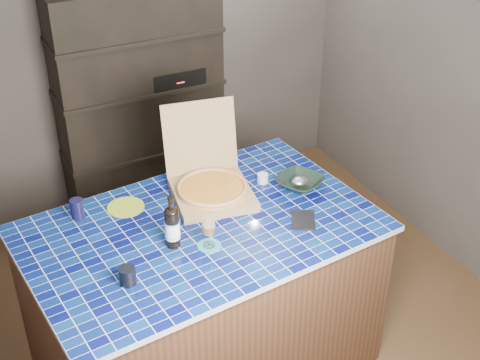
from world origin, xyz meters
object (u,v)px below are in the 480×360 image
kitchen_island (203,298)px  dvd_case (303,220)px  pizza_box (211,185)px  mead_bottle (172,226)px  wine_glass (209,228)px  bowl (300,182)px

kitchen_island → dvd_case: bearing=-27.6°
pizza_box → mead_bottle: pizza_box is taller
dvd_case → kitchen_island: bearing=-172.3°
kitchen_island → wine_glass: 0.64m
dvd_case → bowl: bowl is taller
pizza_box → mead_bottle: (-0.36, -0.33, 0.05)m
mead_bottle → bowl: bearing=12.2°
wine_glass → bowl: wine_glass is taller
mead_bottle → wine_glass: (0.16, -0.09, -0.00)m
dvd_case → bowl: 0.34m
dvd_case → wine_glass: bearing=-153.5°
pizza_box → mead_bottle: 0.49m
pizza_box → mead_bottle: bearing=-128.0°
mead_bottle → wine_glass: 0.18m
bowl → dvd_case: bearing=-117.7°
pizza_box → wine_glass: pizza_box is taller
pizza_box → bowl: pizza_box is taller
pizza_box → wine_glass: bearing=-106.4°
pizza_box → dvd_case: size_ratio=3.35×
mead_bottle → bowl: mead_bottle is taller
wine_glass → bowl: bearing=21.5°
kitchen_island → wine_glass: (-0.03, -0.17, 0.61)m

